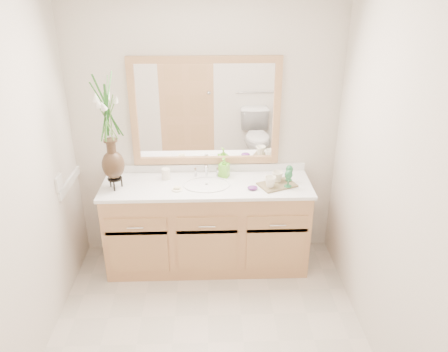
{
  "coord_description": "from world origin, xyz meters",
  "views": [
    {
      "loc": [
        0.04,
        -2.44,
        2.5
      ],
      "look_at": [
        0.14,
        0.65,
        1.07
      ],
      "focal_mm": 35.0,
      "sensor_mm": 36.0,
      "label": 1
    }
  ],
  "objects_px": {
    "tumbler": "(166,174)",
    "tray": "(277,185)",
    "flower_vase": "(108,119)",
    "soap_bottle": "(224,168)"
  },
  "relations": [
    {
      "from": "flower_vase",
      "to": "tumbler",
      "type": "xyz_separation_m",
      "value": [
        0.42,
        0.17,
        -0.57
      ]
    },
    {
      "from": "soap_bottle",
      "to": "tray",
      "type": "height_order",
      "value": "soap_bottle"
    },
    {
      "from": "flower_vase",
      "to": "tray",
      "type": "xyz_separation_m",
      "value": [
        1.4,
        -0.0,
        -0.61
      ]
    },
    {
      "from": "tumbler",
      "to": "soap_bottle",
      "type": "xyz_separation_m",
      "value": [
        0.52,
        0.03,
        0.04
      ]
    },
    {
      "from": "tray",
      "to": "tumbler",
      "type": "bearing_deg",
      "value": 146.46
    },
    {
      "from": "flower_vase",
      "to": "tumbler",
      "type": "relative_size",
      "value": 9.43
    },
    {
      "from": "flower_vase",
      "to": "tray",
      "type": "distance_m",
      "value": 1.53
    },
    {
      "from": "tumbler",
      "to": "soap_bottle",
      "type": "bearing_deg",
      "value": 3.35
    },
    {
      "from": "flower_vase",
      "to": "tumbler",
      "type": "bearing_deg",
      "value": 22.61
    },
    {
      "from": "tumbler",
      "to": "tray",
      "type": "distance_m",
      "value": 1.0
    }
  ]
}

